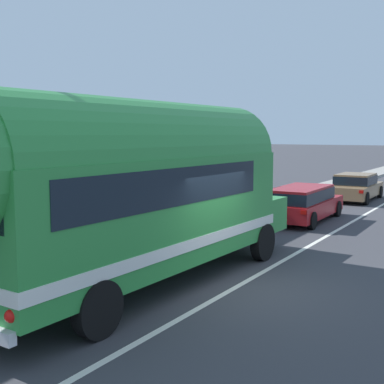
% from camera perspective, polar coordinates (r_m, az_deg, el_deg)
% --- Properties ---
extents(ground_plane, '(300.00, 300.00, 0.00)m').
position_cam_1_polar(ground_plane, '(11.37, 4.96, -10.76)').
color(ground_plane, '#38383D').
extents(lane_markings, '(3.63, 80.00, 0.01)m').
position_cam_1_polar(lane_markings, '(22.89, 15.11, -2.14)').
color(lane_markings, silver).
rests_on(lane_markings, ground).
extents(sidewalk_slab, '(2.05, 90.00, 0.15)m').
position_cam_1_polar(sidewalk_slab, '(22.08, 6.34, -2.08)').
color(sidewalk_slab, gray).
rests_on(sidewalk_slab, ground).
extents(painted_bus, '(2.80, 10.81, 4.12)m').
position_cam_1_polar(painted_bus, '(10.64, -7.17, 0.71)').
color(painted_bus, '#2D8C3D').
rests_on(painted_bus, ground).
extents(car_lead, '(1.99, 4.81, 1.37)m').
position_cam_1_polar(car_lead, '(19.97, 12.40, -1.01)').
color(car_lead, '#A5191E').
rests_on(car_lead, ground).
extents(car_second, '(2.00, 4.74, 1.37)m').
position_cam_1_polar(car_second, '(27.15, 18.10, 0.67)').
color(car_second, olive).
rests_on(car_second, ground).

